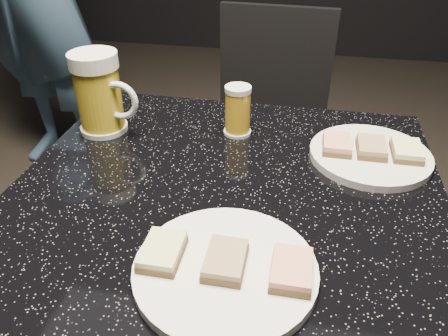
# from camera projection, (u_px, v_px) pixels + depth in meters

# --- Properties ---
(plate_large) EXTENTS (0.23, 0.23, 0.01)m
(plate_large) POSITION_uv_depth(u_px,v_px,m) (225.00, 270.00, 0.55)
(plate_large) COLOR white
(plate_large) RESTS_ON table
(plate_small) EXTENTS (0.21, 0.21, 0.01)m
(plate_small) POSITION_uv_depth(u_px,v_px,m) (370.00, 155.00, 0.78)
(plate_small) COLOR silver
(plate_small) RESTS_ON table
(table) EXTENTS (0.70, 0.70, 0.75)m
(table) POSITION_uv_depth(u_px,v_px,m) (224.00, 296.00, 0.83)
(table) COLOR black
(table) RESTS_ON floor
(beer_mug) EXTENTS (0.13, 0.09, 0.16)m
(beer_mug) POSITION_uv_depth(u_px,v_px,m) (100.00, 93.00, 0.83)
(beer_mug) COLOR silver
(beer_mug) RESTS_ON table
(beer_tumbler) EXTENTS (0.05, 0.05, 0.10)m
(beer_tumbler) POSITION_uv_depth(u_px,v_px,m) (238.00, 111.00, 0.84)
(beer_tumbler) COLOR silver
(beer_tumbler) RESTS_ON table
(chair) EXTENTS (0.39, 0.39, 0.85)m
(chair) POSITION_uv_depth(u_px,v_px,m) (267.00, 126.00, 1.44)
(chair) COLOR black
(chair) RESTS_ON floor
(canapes_on_plate_large) EXTENTS (0.21, 0.07, 0.02)m
(canapes_on_plate_large) POSITION_uv_depth(u_px,v_px,m) (225.00, 260.00, 0.54)
(canapes_on_plate_large) COLOR #4C3521
(canapes_on_plate_large) RESTS_ON plate_large
(canapes_on_plate_small) EXTENTS (0.17, 0.07, 0.02)m
(canapes_on_plate_small) POSITION_uv_depth(u_px,v_px,m) (371.00, 147.00, 0.77)
(canapes_on_plate_small) COLOR #4C3521
(canapes_on_plate_small) RESTS_ON plate_small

